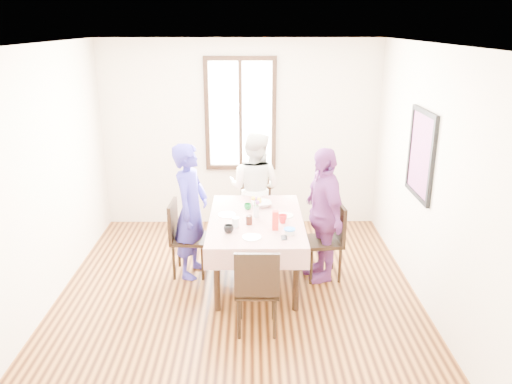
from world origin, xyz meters
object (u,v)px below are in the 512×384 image
person_right (322,214)px  person_left (190,211)px  chair_right (323,241)px  chair_far (255,211)px  dining_table (256,249)px  chair_left (190,238)px  person_far (255,189)px  chair_near (257,288)px

person_right → person_left: bearing=-107.1°
chair_right → chair_far: size_ratio=1.00×
dining_table → person_right: person_right is taller
chair_right → person_left: 1.60m
chair_left → person_far: 1.23m
dining_table → person_left: bearing=169.5°
chair_left → chair_far: size_ratio=1.00×
chair_right → person_right: person_right is taller
chair_left → person_far: (0.79, 0.88, 0.32)m
dining_table → chair_near: 1.05m
chair_right → chair_far: 1.27m
chair_left → chair_far: (0.79, 0.90, 0.00)m
dining_table → chair_left: bearing=169.7°
person_right → person_far: bearing=-155.5°
chair_near → person_right: (0.77, 1.09, 0.34)m
dining_table → person_far: (-0.00, 1.03, 0.40)m
chair_far → person_left: bearing=52.5°
chair_near → person_left: bearing=123.6°
dining_table → chair_left: size_ratio=1.67×
dining_table → chair_right: size_ratio=1.67×
chair_near → person_left: person_left is taller
chair_left → person_left: bearing=92.8°
chair_near → person_far: size_ratio=0.59×
person_far → chair_left: bearing=71.8°
chair_right → chair_near: bearing=137.9°
chair_near → person_far: person_far is taller
chair_left → chair_right: same height
dining_table → person_right: (0.77, 0.05, 0.42)m
person_right → chair_near: bearing=-48.6°
dining_table → person_left: person_left is taller
chair_far → chair_right: bearing=131.1°
chair_right → chair_far: (-0.79, 1.00, 0.00)m
chair_left → person_far: size_ratio=0.59×
chair_far → person_far: person_far is taller
chair_left → chair_near: same height
person_far → dining_table: bearing=113.5°
person_far → person_right: bearing=151.5°
person_left → person_far: bearing=-26.4°
chair_right → person_far: size_ratio=0.59×
chair_right → person_left: bearing=80.2°
dining_table → chair_far: chair_far is taller
person_left → person_right: person_left is taller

